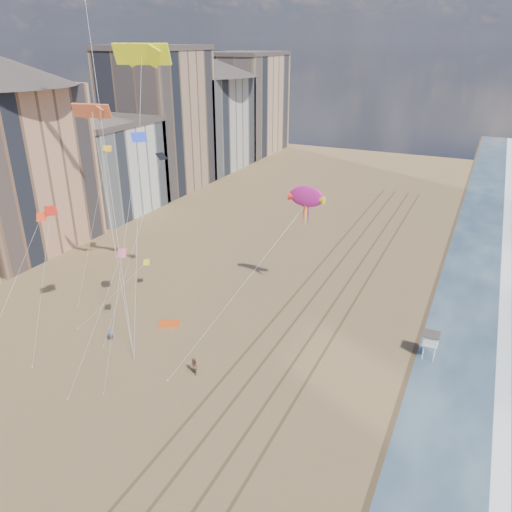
{
  "coord_description": "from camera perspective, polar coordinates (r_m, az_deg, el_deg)",
  "views": [
    {
      "loc": [
        18.41,
        -16.49,
        29.93
      ],
      "look_at": [
        -1.65,
        26.0,
        9.5
      ],
      "focal_mm": 35.0,
      "sensor_mm": 36.0,
      "label": 1
    }
  ],
  "objects": [
    {
      "name": "foam",
      "position": [
        64.1,
        26.56,
        -7.07
      ],
      "size": [
        260.0,
        260.0,
        0.0
      ],
      "primitive_type": "plane",
      "color": "white",
      "rests_on": "ground"
    },
    {
      "name": "lifeguard_stand",
      "position": [
        53.84,
        19.36,
        -8.97
      ],
      "size": [
        1.6,
        1.6,
        2.89
      ],
      "color": "silver",
      "rests_on": "ground"
    },
    {
      "name": "kite_flyer_b",
      "position": [
        49.66,
        -7.12,
        -12.46
      ],
      "size": [
        1.13,
        1.12,
        1.84
      ],
      "primitive_type": "imported",
      "rotation": [
        0.0,
        0.0,
        -0.76
      ],
      "color": "brown",
      "rests_on": "ground"
    },
    {
      "name": "tracks",
      "position": [
        57.51,
        5.54,
        -7.97
      ],
      "size": [
        7.68,
        120.0,
        0.01
      ],
      "color": "brown",
      "rests_on": "ground"
    },
    {
      "name": "show_kite",
      "position": [
        56.85,
        5.78,
        6.74
      ],
      "size": [
        5.3,
        10.45,
        24.46
      ],
      "color": "#B41B7A",
      "rests_on": "ground"
    },
    {
      "name": "buildings",
      "position": [
        105.44,
        -12.97,
        13.99
      ],
      "size": [
        34.72,
        131.35,
        29.0
      ],
      "color": "#C6B284",
      "rests_on": "ground"
    },
    {
      "name": "parafoils",
      "position": [
        54.38,
        -17.5,
        26.11
      ],
      "size": [
        13.18,
        2.91,
        19.29
      ],
      "color": "black",
      "rests_on": "ground"
    },
    {
      "name": "grounded_kite",
      "position": [
        58.31,
        -9.91,
        -7.63
      ],
      "size": [
        2.61,
        2.18,
        0.25
      ],
      "primitive_type": "cube",
      "rotation": [
        0.0,
        0.0,
        0.4
      ],
      "color": "#FF5115",
      "rests_on": "ground"
    },
    {
      "name": "wet_sand",
      "position": [
        63.93,
        22.83,
        -6.45
      ],
      "size": [
        260.0,
        260.0,
        0.0
      ],
      "primitive_type": "plane",
      "color": "#42301E",
      "rests_on": "ground"
    },
    {
      "name": "kite_flyer_a",
      "position": [
        56.47,
        -16.27,
        -8.58
      ],
      "size": [
        0.71,
        0.71,
        1.66
      ],
      "primitive_type": "imported",
      "rotation": [
        0.0,
        0.0,
        0.77
      ],
      "color": "slate",
      "rests_on": "ground"
    },
    {
      "name": "small_kites",
      "position": [
        53.62,
        -16.48,
        7.24
      ],
      "size": [
        16.63,
        14.58,
        18.86
      ],
      "color": "blue",
      "rests_on": "ground"
    }
  ]
}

